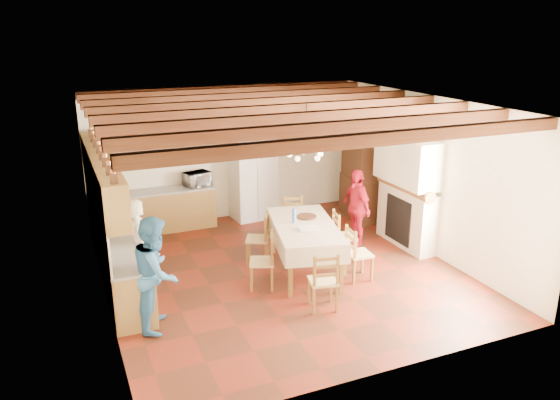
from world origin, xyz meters
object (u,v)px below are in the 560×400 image
Objects in this scene: hutch at (360,172)px; person_woman_red at (356,207)px; chair_end_far at (294,221)px; person_man at (140,246)px; refrigerator at (252,178)px; chair_left_far at (257,238)px; microwave at (197,179)px; person_woman_blue at (156,273)px; chair_right_near at (359,253)px; chair_left_near at (262,261)px; chair_right_far at (344,235)px; dining_table at (305,229)px; chair_end_near at (323,280)px.

person_woman_red is (-0.87, -1.33, -0.31)m from hutch.
person_man is at bearing -149.32° from chair_end_far.
refrigerator reaches higher than chair_left_far.
microwave is at bearing -142.28° from chair_left_far.
chair_left_far is (-0.80, -2.43, -0.45)m from refrigerator.
hutch reaches higher than person_woman_red.
microwave is at bearing -27.86° from person_man.
person_woman_blue is (0.04, -1.19, 0.04)m from person_man.
chair_end_far is (-0.36, 1.91, 0.00)m from chair_right_near.
person_woman_blue is at bearing -51.05° from chair_left_near.
person_woman_blue is at bearing -69.75° from person_woman_red.
chair_right_near is 0.62× the size of person_woman_red.
chair_right_near and chair_right_far have the same top height.
dining_table is 3.29m from microwave.
chair_right_near is at bearing 179.83° from chair_right_far.
person_woman_red reaches higher than microwave.
chair_right_near is 3.52m from person_woman_blue.
chair_right_near is 1.00× the size of chair_end_far.
chair_right_near is at bearing -64.76° from chair_end_far.
chair_end_near is at bearing -90.47° from chair_end_far.
chair_end_near is at bearing -98.00° from microwave.
refrigerator is 1.94× the size of chair_left_far.
refrigerator is 2.72m from person_woman_red.
chair_right_near is at bearing 72.14° from chair_left_far.
chair_right_far is at bearing -54.08° from person_woman_blue.
chair_right_near is 1.62m from person_woman_red.
chair_end_far is at bearing -70.03° from person_man.
refrigerator is 3.41× the size of microwave.
person_woman_blue is (-5.12, -2.94, -0.24)m from hutch.
hutch reaches higher than person_man.
chair_end_near is (-2.68, -3.42, -0.60)m from hutch.
chair_left_far and chair_right_far have the same top height.
chair_end_near is 2.69m from chair_end_far.
chair_left_far is 1.00× the size of chair_right_far.
microwave is at bearing -132.26° from person_woman_red.
person_woman_blue is 4.54m from person_woman_red.
chair_right_far and chair_end_far have the same top height.
chair_end_near is (0.61, -1.04, 0.00)m from chair_left_near.
chair_end_near reaches higher than dining_table.
person_woman_blue is 3.09× the size of microwave.
chair_left_near is 0.62× the size of person_woman_red.
hutch is 2.26× the size of chair_left_far.
person_man reaches higher than chair_end_far.
chair_right_far is at bearing 11.15° from dining_table.
chair_left_near is 1.00× the size of chair_right_near.
refrigerator is 3.14m from dining_table.
person_man is 0.95× the size of person_woman_blue.
person_man reaches higher than microwave.
chair_left_near is (-0.92, -0.29, -0.33)m from dining_table.
dining_table is at bearing 68.37° from chair_left_far.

